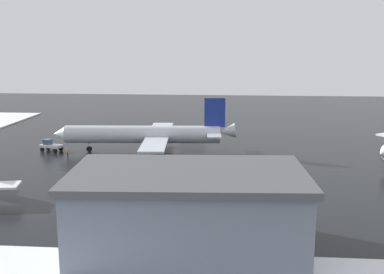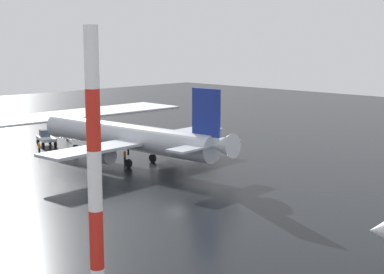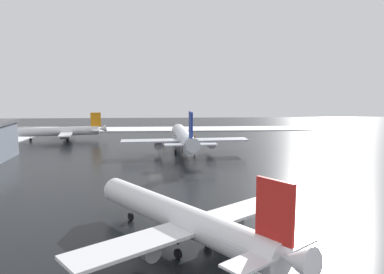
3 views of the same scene
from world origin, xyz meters
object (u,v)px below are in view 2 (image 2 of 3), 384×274
(pushback_tug, at_px, (46,138))
(ground_crew_mid_apron, at_px, (67,135))
(ground_crew_by_nose_gear, at_px, (39,147))
(airplane_parked_portside, at_px, (129,137))
(antenna_mast, at_px, (96,211))
(ground_crew_beside_wing, at_px, (125,156))

(pushback_tug, relative_size, ground_crew_mid_apron, 2.94)
(pushback_tug, bearing_deg, ground_crew_by_nose_gear, 156.26)
(airplane_parked_portside, height_order, pushback_tug, airplane_parked_portside)
(airplane_parked_portside, distance_m, ground_crew_mid_apron, 22.41)
(ground_crew_mid_apron, relative_size, antenna_mast, 0.10)
(airplane_parked_portside, xyz_separation_m, ground_crew_by_nose_gear, (-15.04, -5.38, -2.73))
(antenna_mast, bearing_deg, ground_crew_by_nose_gear, 152.02)
(airplane_parked_portside, height_order, ground_crew_by_nose_gear, airplane_parked_portside)
(ground_crew_mid_apron, distance_m, ground_crew_beside_wing, 21.84)
(antenna_mast, bearing_deg, ground_crew_beside_wing, 139.97)
(ground_crew_by_nose_gear, bearing_deg, ground_crew_beside_wing, 10.63)
(pushback_tug, xyz_separation_m, ground_crew_by_nose_gear, (5.11, -4.30, -0.31))
(airplane_parked_portside, xyz_separation_m, ground_crew_mid_apron, (-21.86, 4.09, -2.73))
(pushback_tug, xyz_separation_m, ground_crew_mid_apron, (-1.72, 5.17, -0.31))
(ground_crew_mid_apron, height_order, ground_crew_beside_wing, same)
(airplane_parked_portside, bearing_deg, ground_crew_beside_wing, 37.89)
(ground_crew_mid_apron, bearing_deg, pushback_tug, 128.49)
(pushback_tug, bearing_deg, ground_crew_beside_wing, -161.85)
(airplane_parked_portside, distance_m, antenna_mast, 53.62)
(airplane_parked_portside, height_order, ground_crew_beside_wing, airplane_parked_portside)
(ground_crew_beside_wing, bearing_deg, ground_crew_mid_apron, -104.51)
(airplane_parked_portside, distance_m, ground_crew_beside_wing, 2.82)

